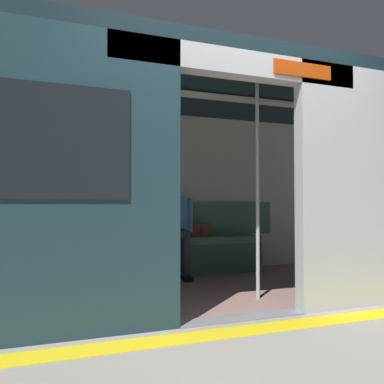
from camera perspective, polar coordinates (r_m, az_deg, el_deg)
The scene contains 9 objects.
ground_plane at distance 3.48m, azimuth 6.63°, elevation -16.58°, with size 60.00×60.00×0.00m, color gray.
platform_edge_strip at distance 3.23m, azimuth 9.28°, elevation -17.70°, with size 8.00×0.24×0.01m, color yellow.
train_car at distance 4.43m, azimuth -1.55°, elevation 5.83°, with size 6.40×2.63×2.23m.
bench_seat at distance 5.35m, azimuth -4.30°, elevation -7.38°, with size 2.75×0.44×0.48m.
person_seated at distance 5.32m, azimuth -2.65°, elevation -3.87°, with size 0.55×0.70×1.21m.
handbag at distance 5.60m, azimuth 0.99°, elevation -5.10°, with size 0.26×0.15×0.17m.
book at distance 5.34m, azimuth -6.21°, elevation -6.03°, with size 0.15×0.22×0.03m, color gold.
grab_pole_door at distance 3.58m, azimuth -3.51°, elevation 0.70°, with size 0.04×0.04×2.09m, color silver.
grab_pole_far at distance 4.08m, azimuth 8.82°, elevation 0.42°, with size 0.04×0.04×2.09m, color silver.
Camera 1 is at (1.60, 2.96, 0.89)m, focal length 39.56 mm.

